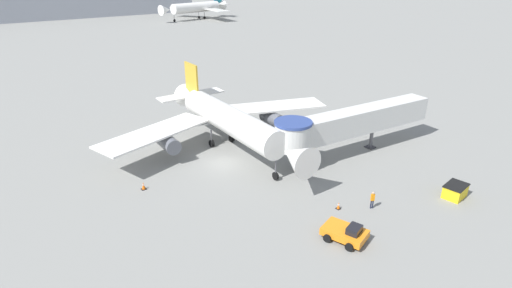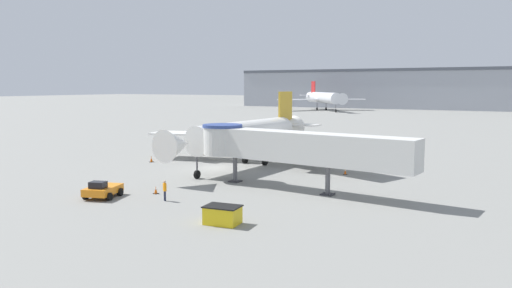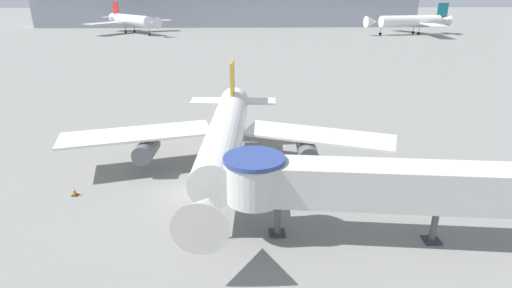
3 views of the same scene
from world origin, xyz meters
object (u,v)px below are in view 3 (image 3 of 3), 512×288
object	(u,v)px
traffic_cone_starboard_wing	(359,171)
traffic_cone_port_wing	(74,191)
jet_bridge	(370,184)
background_jet_teal_tail	(412,21)
main_airplane	(225,137)
background_jet_red_tail	(132,20)

from	to	relation	value
traffic_cone_starboard_wing	traffic_cone_port_wing	distance (m)	25.05
jet_bridge	background_jet_teal_tail	bearing A→B (deg)	73.65
traffic_cone_starboard_wing	main_airplane	bearing A→B (deg)	-179.51
main_airplane	traffic_cone_port_wing	xyz separation A→B (m)	(-12.49, -3.24, -3.42)
background_jet_red_tail	jet_bridge	bearing A→B (deg)	-110.34
traffic_cone_starboard_wing	traffic_cone_port_wing	bearing A→B (deg)	-172.32
traffic_cone_port_wing	background_jet_red_tail	xyz separation A→B (m)	(-29.57, 136.79, 4.69)
traffic_cone_starboard_wing	background_jet_red_tail	size ratio (longest dim) A/B	0.02
traffic_cone_starboard_wing	traffic_cone_port_wing	world-z (taller)	traffic_cone_port_wing
traffic_cone_port_wing	background_jet_teal_tail	distance (m)	151.08
background_jet_red_tail	background_jet_teal_tail	distance (m)	109.62
traffic_cone_port_wing	background_jet_red_tail	bearing A→B (deg)	102.20
traffic_cone_starboard_wing	background_jet_red_tail	xyz separation A→B (m)	(-54.39, 133.44, 4.76)
main_airplane	traffic_cone_port_wing	distance (m)	13.35
jet_bridge	traffic_cone_starboard_wing	size ratio (longest dim) A/B	32.76
traffic_cone_starboard_wing	background_jet_red_tail	distance (m)	144.18
traffic_cone_starboard_wing	background_jet_red_tail	world-z (taller)	background_jet_red_tail
main_airplane	traffic_cone_starboard_wing	bearing A→B (deg)	3.62
jet_bridge	background_jet_teal_tail	world-z (taller)	background_jet_teal_tail
traffic_cone_port_wing	background_jet_red_tail	size ratio (longest dim) A/B	0.03
main_airplane	jet_bridge	distance (m)	14.17
main_airplane	jet_bridge	world-z (taller)	main_airplane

